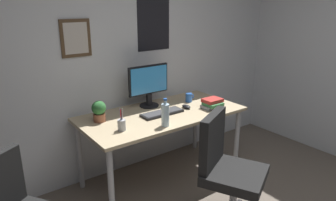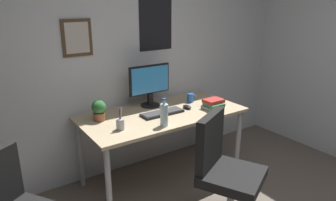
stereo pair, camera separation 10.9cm
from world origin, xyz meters
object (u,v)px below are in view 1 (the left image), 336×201
(monitor, at_px, (149,84))
(computer_mouse, at_px, (186,107))
(keyboard, at_px, (162,113))
(office_chair, at_px, (226,165))
(pen_cup, at_px, (122,124))
(book_stack_left, at_px, (212,103))
(potted_plant, at_px, (99,110))
(coffee_mug_near, at_px, (189,97))
(water_bottle, at_px, (165,114))

(monitor, bearing_deg, computer_mouse, -46.95)
(keyboard, xyz_separation_m, computer_mouse, (0.30, -0.01, 0.01))
(office_chair, relative_size, monitor, 2.07)
(office_chair, bearing_deg, computer_mouse, 72.68)
(pen_cup, distance_m, book_stack_left, 1.03)
(monitor, xyz_separation_m, potted_plant, (-0.60, -0.09, -0.13))
(potted_plant, height_order, pen_cup, pen_cup)
(book_stack_left, bearing_deg, potted_plant, 162.42)
(keyboard, bearing_deg, coffee_mug_near, 17.82)
(pen_cup, bearing_deg, computer_mouse, 8.02)
(computer_mouse, distance_m, potted_plant, 0.90)
(coffee_mug_near, xyz_separation_m, pen_cup, (-0.97, -0.27, 0.01))
(keyboard, bearing_deg, pen_cup, -166.81)
(office_chair, xyz_separation_m, computer_mouse, (0.25, 0.81, 0.23))
(monitor, relative_size, potted_plant, 2.36)
(water_bottle, bearing_deg, keyboard, 60.01)
(potted_plant, xyz_separation_m, book_stack_left, (1.09, -0.35, -0.06))
(monitor, distance_m, coffee_mug_near, 0.49)
(office_chair, bearing_deg, pen_cup, 128.65)
(potted_plant, distance_m, pen_cup, 0.32)
(office_chair, xyz_separation_m, book_stack_left, (0.47, 0.65, 0.26))
(coffee_mug_near, relative_size, potted_plant, 0.56)
(office_chair, xyz_separation_m, monitor, (-0.02, 1.09, 0.45))
(keyboard, bearing_deg, computer_mouse, -0.98)
(book_stack_left, bearing_deg, pen_cup, 177.84)
(water_bottle, bearing_deg, office_chair, -70.52)
(office_chair, relative_size, coffee_mug_near, 8.74)
(computer_mouse, distance_m, coffee_mug_near, 0.23)
(office_chair, xyz_separation_m, water_bottle, (-0.20, 0.56, 0.31))
(coffee_mug_near, distance_m, potted_plant, 1.04)
(monitor, bearing_deg, pen_cup, -143.30)
(computer_mouse, relative_size, water_bottle, 0.44)
(coffee_mug_near, bearing_deg, office_chair, -113.45)
(computer_mouse, bearing_deg, water_bottle, -150.69)
(monitor, xyz_separation_m, pen_cup, (-0.54, -0.40, -0.19))
(monitor, distance_m, pen_cup, 0.70)
(book_stack_left, bearing_deg, office_chair, -125.83)
(water_bottle, bearing_deg, potted_plant, 133.48)
(monitor, height_order, keyboard, monitor)
(keyboard, xyz_separation_m, water_bottle, (-0.15, -0.26, 0.09))
(keyboard, height_order, potted_plant, potted_plant)
(monitor, relative_size, pen_cup, 2.30)
(computer_mouse, bearing_deg, pen_cup, -171.98)
(keyboard, height_order, computer_mouse, computer_mouse)
(water_bottle, xyz_separation_m, potted_plant, (-0.42, 0.45, -0.00))
(office_chair, distance_m, water_bottle, 0.67)
(office_chair, height_order, book_stack_left, office_chair)
(keyboard, relative_size, potted_plant, 2.21)
(office_chair, distance_m, potted_plant, 1.22)
(coffee_mug_near, bearing_deg, monitor, 163.03)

